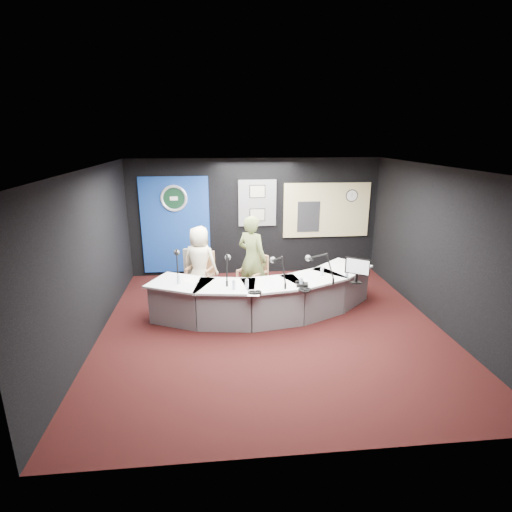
{
  "coord_description": "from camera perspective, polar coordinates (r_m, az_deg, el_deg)",
  "views": [
    {
      "loc": [
        -0.93,
        -6.44,
        3.33
      ],
      "look_at": [
        -0.2,
        0.8,
        1.1
      ],
      "focal_mm": 28.0,
      "sensor_mm": 36.0,
      "label": 1
    }
  ],
  "objects": [
    {
      "name": "boom_mic_b",
      "position": [
        7.28,
        -4.13,
        -1.24
      ],
      "size": [
        0.16,
        0.74,
        0.6
      ],
      "primitive_type": null,
      "color": "black",
      "rests_on": "broadcast_desk"
    },
    {
      "name": "person_woman",
      "position": [
        8.11,
        -0.55,
        -0.41
      ],
      "size": [
        0.78,
        0.75,
        1.79
      ],
      "primitive_type": "imported",
      "rotation": [
        0.0,
        0.0,
        2.43
      ],
      "color": "olive",
      "rests_on": "ground"
    },
    {
      "name": "broadcast_desk",
      "position": [
        7.63,
        1.31,
        -5.73
      ],
      "size": [
        4.5,
        1.9,
        0.75
      ],
      "primitive_type": null,
      "color": "silver",
      "rests_on": "ground"
    },
    {
      "name": "wall_back",
      "position": [
        9.68,
        -0.13,
        5.54
      ],
      "size": [
        6.0,
        0.02,
        2.8
      ],
      "primitive_type": "cube",
      "color": "black",
      "rests_on": "ground"
    },
    {
      "name": "headphones_near",
      "position": [
        6.93,
        6.98,
        -4.78
      ],
      "size": [
        0.21,
        0.21,
        0.04
      ],
      "primitive_type": "torus",
      "color": "black",
      "rests_on": "broadcast_desk"
    },
    {
      "name": "equipment_rack",
      "position": [
        9.83,
        7.51,
        5.57
      ],
      "size": [
        0.55,
        0.02,
        0.75
      ],
      "primitive_type": "cube",
      "color": "black",
      "rests_on": "booth_window_frame"
    },
    {
      "name": "pinboard",
      "position": [
        9.59,
        0.19,
        7.56
      ],
      "size": [
        0.9,
        0.04,
        1.1
      ],
      "primitive_type": "cube",
      "color": "slate",
      "rests_on": "wall_back"
    },
    {
      "name": "notepad",
      "position": [
        6.77,
        -0.3,
        -5.32
      ],
      "size": [
        0.25,
        0.32,
        0.0
      ],
      "primitive_type": "cube",
      "rotation": [
        0.0,
        0.0,
        -0.19
      ],
      "color": "white",
      "rests_on": "broadcast_desk"
    },
    {
      "name": "boom_mic_d",
      "position": [
        7.4,
        9.21,
        -1.13
      ],
      "size": [
        0.47,
        0.63,
        0.6
      ],
      "primitive_type": null,
      "color": "black",
      "rests_on": "broadcast_desk"
    },
    {
      "name": "headphones_far",
      "position": [
        6.77,
        -0.16,
        -5.19
      ],
      "size": [
        0.19,
        0.19,
        0.03
      ],
      "primitive_type": "torus",
      "color": "black",
      "rests_on": "broadcast_desk"
    },
    {
      "name": "armchair_right",
      "position": [
        8.26,
        -0.54,
        -3.52
      ],
      "size": [
        0.68,
        0.68,
        0.85
      ],
      "primitive_type": null,
      "rotation": [
        0.0,
        0.0,
        -0.85
      ],
      "color": "#AD774F",
      "rests_on": "ground"
    },
    {
      "name": "armchair_left",
      "position": [
        8.5,
        -7.96,
        -2.37
      ],
      "size": [
        0.77,
        0.77,
        1.05
      ],
      "primitive_type": null,
      "rotation": [
        0.0,
        0.0,
        -0.39
      ],
      "color": "#AD774F",
      "rests_on": "ground"
    },
    {
      "name": "boom_mic_c",
      "position": [
        7.15,
        3.29,
        -1.58
      ],
      "size": [
        0.26,
        0.72,
        0.6
      ],
      "primitive_type": null,
      "color": "black",
      "rests_on": "broadcast_desk"
    },
    {
      "name": "water_bottles",
      "position": [
        7.21,
        1.4,
        -3.15
      ],
      "size": [
        3.19,
        0.58,
        0.18
      ],
      "primitive_type": null,
      "color": "silver",
      "rests_on": "broadcast_desk"
    },
    {
      "name": "ceiling",
      "position": [
        6.52,
        2.51,
        12.38
      ],
      "size": [
        6.0,
        6.0,
        0.02
      ],
      "primitive_type": "cube",
      "color": "silver",
      "rests_on": "ground"
    },
    {
      "name": "wall_right",
      "position": [
        7.78,
        24.8,
        1.09
      ],
      "size": [
        0.02,
        6.0,
        2.8
      ],
      "primitive_type": "cube",
      "color": "black",
      "rests_on": "ground"
    },
    {
      "name": "wall_left",
      "position": [
        7.03,
        -22.64,
        -0.23
      ],
      "size": [
        0.02,
        6.0,
        2.8
      ],
      "primitive_type": "cube",
      "color": "black",
      "rests_on": "ground"
    },
    {
      "name": "backdrop_panel",
      "position": [
        9.68,
        -11.41,
        4.3
      ],
      "size": [
        1.6,
        0.05,
        2.3
      ],
      "primitive_type": "cube",
      "color": "navy",
      "rests_on": "wall_back"
    },
    {
      "name": "draped_jacket",
      "position": [
        8.7,
        -8.69,
        -1.31
      ],
      "size": [
        0.5,
        0.28,
        0.7
      ],
      "primitive_type": "cube",
      "rotation": [
        0.0,
        0.0,
        -0.39
      ],
      "color": "slate",
      "rests_on": "armchair_left"
    },
    {
      "name": "framed_photo_lower",
      "position": [
        9.61,
        0.2,
        5.88
      ],
      "size": [
        0.34,
        0.02,
        0.27
      ],
      "primitive_type": "cube",
      "color": "#9B9470",
      "rests_on": "pinboard"
    },
    {
      "name": "paper_stack",
      "position": [
        7.43,
        -9.35,
        -3.49
      ],
      "size": [
        0.32,
        0.35,
        0.0
      ],
      "primitive_type": "cube",
      "rotation": [
        0.0,
        0.0,
        0.56
      ],
      "color": "white",
      "rests_on": "broadcast_desk"
    },
    {
      "name": "booth_glow",
      "position": [
        9.93,
        10.06,
        6.46
      ],
      "size": [
        2.0,
        0.02,
        1.2
      ],
      "primitive_type": "cube",
      "color": "#F6DC9B",
      "rests_on": "booth_window_frame"
    },
    {
      "name": "wall_front",
      "position": [
        4.05,
        8.42,
        -11.62
      ],
      "size": [
        6.0,
        0.02,
        2.8
      ],
      "primitive_type": "cube",
      "color": "black",
      "rests_on": "ground"
    },
    {
      "name": "booth_window_frame",
      "position": [
        9.94,
        10.04,
        6.47
      ],
      "size": [
        2.12,
        0.06,
        1.32
      ],
      "primitive_type": "cube",
      "color": "#CCBE80",
      "rests_on": "wall_back"
    },
    {
      "name": "framed_photo_upper",
      "position": [
        9.52,
        0.21,
        9.19
      ],
      "size": [
        0.34,
        0.02,
        0.27
      ],
      "primitive_type": "cube",
      "color": "#9B9470",
      "rests_on": "pinboard"
    },
    {
      "name": "desk_phone",
      "position": [
        7.12,
        6.62,
        -4.1
      ],
      "size": [
        0.23,
        0.2,
        0.05
      ],
      "primitive_type": "cube",
      "rotation": [
        0.0,
        0.0,
        -0.18
      ],
      "color": "black",
      "rests_on": "broadcast_desk"
    },
    {
      "name": "ground",
      "position": [
        7.3,
        2.23,
        -10.08
      ],
      "size": [
        6.0,
        6.0,
        0.0
      ],
      "primitive_type": "plane",
      "color": "black",
      "rests_on": "ground"
    },
    {
      "name": "agency_seal",
      "position": [
        9.52,
        -11.66,
        8.06
      ],
      "size": [
        0.63,
        0.07,
        0.63
      ],
      "primitive_type": "torus",
      "rotation": [
        1.57,
        0.0,
        0.0
      ],
      "color": "silver",
      "rests_on": "backdrop_panel"
    },
    {
      "name": "computer_monitor",
      "position": [
        7.34,
        14.25,
        -1.43
      ],
      "size": [
        0.34,
        0.24,
        0.27
      ],
      "primitive_type": "cube",
      "rotation": [
        0.0,
        0.0,
        -0.59
      ],
      "color": "black",
      "rests_on": "broadcast_desk"
    },
    {
      "name": "boom_mic_a",
      "position": [
        7.73,
        -11.21,
        -0.43
      ],
      "size": [
        0.18,
        0.74,
        0.6
      ],
      "primitive_type": null,
      "color": "black",
      "rests_on": "broadcast_desk"
    },
    {
      "name": "seal_center",
      "position": [
        9.53,
        -11.65,
        8.07
      ],
      "size": [
        0.48,
        0.01,
        0.48
      ],
      "primitive_type": "cylinder",
      "rotation": [
        1.57,
        0.0,
        0.0
      ],
      "color": "black",
      "rests_on": "backdrop_panel"
    },
    {
      "name": "wall_clock",
      "position": [
        10.03,
        13.53,
        8.39
      ],
      "size": [
        0.28,
        0.01,
        0.28
      ],
      "primitive_type": "cylinder",
      "rotation": [
        1.57,
        0.0,
        0.0
      ],
      "color": "white",
      "rests_on": "booth_window_frame"
    },
    {
      "name": "person_man",
      "position": [
        8.43,
        -8.03,
        -0.85
      ],
      "size": [
        0.87,
        0.73,
        1.53
      ],
      "primitive_type": "imported",
      "rotation": [
        0.0,
        0.0,
        2.76
      ],
      "color": "#FFF2CB",
      "rests_on": "ground"
    }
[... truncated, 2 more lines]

